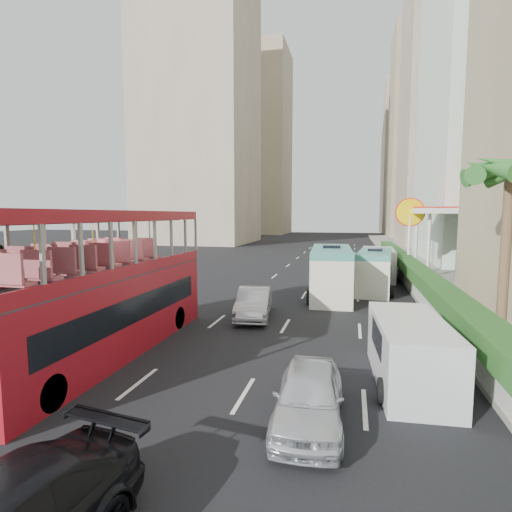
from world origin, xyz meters
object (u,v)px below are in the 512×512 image
(panel_van_far, at_px, (378,264))
(palm_tree, at_px, (505,257))
(panel_van_near, at_px, (410,352))
(double_decker_bus, at_px, (104,283))
(minibus_far, at_px, (374,271))
(shell_station, at_px, (448,241))
(van_asset, at_px, (335,292))
(minibus_near, at_px, (331,273))
(car_silver_lane_a, at_px, (254,317))
(car_silver_lane_b, at_px, (309,423))

(panel_van_far, height_order, palm_tree, palm_tree)
(panel_van_near, bearing_deg, double_decker_bus, 175.99)
(minibus_far, distance_m, panel_van_far, 5.42)
(double_decker_bus, xyz_separation_m, panel_van_near, (10.10, -0.10, -1.59))
(panel_van_near, relative_size, shell_station, 0.59)
(van_asset, height_order, minibus_near, minibus_near)
(van_asset, distance_m, shell_station, 13.02)
(minibus_far, height_order, shell_station, shell_station)
(minibus_far, bearing_deg, panel_van_far, 89.96)
(car_silver_lane_a, bearing_deg, palm_tree, -20.47)
(panel_van_near, relative_size, panel_van_far, 0.82)
(panel_van_near, distance_m, panel_van_far, 19.86)
(car_silver_lane_b, distance_m, van_asset, 16.67)
(shell_station, bearing_deg, minibus_far, -125.50)
(panel_van_far, bearing_deg, minibus_near, -109.82)
(car_silver_lane_b, distance_m, panel_van_near, 4.07)
(minibus_near, bearing_deg, double_decker_bus, -124.95)
(double_decker_bus, xyz_separation_m, car_silver_lane_a, (3.88, 6.12, -2.53))
(double_decker_bus, relative_size, minibus_near, 1.64)
(car_silver_lane_b, height_order, palm_tree, palm_tree)
(panel_van_far, bearing_deg, van_asset, -114.22)
(double_decker_bus, height_order, shell_station, shell_station)
(panel_van_far, bearing_deg, car_silver_lane_a, -113.97)
(double_decker_bus, relative_size, panel_van_near, 2.33)
(panel_van_far, bearing_deg, palm_tree, -76.25)
(minibus_far, relative_size, panel_van_near, 1.25)
(minibus_far, relative_size, palm_tree, 0.92)
(car_silver_lane_b, relative_size, shell_station, 0.49)
(shell_station, bearing_deg, palm_tree, -96.60)
(van_asset, bearing_deg, double_decker_bus, -118.65)
(car_silver_lane_b, height_order, van_asset, car_silver_lane_b)
(minibus_near, distance_m, panel_van_far, 8.69)
(car_silver_lane_a, xyz_separation_m, shell_station, (12.12, 16.88, 2.75))
(car_silver_lane_b, relative_size, minibus_far, 0.67)
(minibus_near, xyz_separation_m, minibus_far, (2.61, 2.69, -0.18))
(minibus_near, height_order, palm_tree, palm_tree)
(double_decker_bus, xyz_separation_m, panel_van_far, (10.39, 19.76, -1.38))
(double_decker_bus, xyz_separation_m, minibus_near, (7.23, 11.67, -1.05))
(double_decker_bus, distance_m, car_silver_lane_a, 7.68)
(double_decker_bus, height_order, panel_van_far, double_decker_bus)
(minibus_near, relative_size, panel_van_far, 1.17)
(car_silver_lane_a, relative_size, panel_van_far, 0.75)
(car_silver_lane_a, bearing_deg, minibus_near, 50.52)
(car_silver_lane_b, xyz_separation_m, minibus_near, (-0.26, 14.74, 1.48))
(minibus_far, bearing_deg, car_silver_lane_b, -91.94)
(panel_van_near, height_order, panel_van_far, panel_van_far)
(car_silver_lane_b, relative_size, panel_van_far, 0.69)
(car_silver_lane_a, relative_size, panel_van_near, 0.91)
(car_silver_lane_b, distance_m, minibus_far, 17.64)
(double_decker_bus, bearing_deg, panel_van_near, -0.55)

